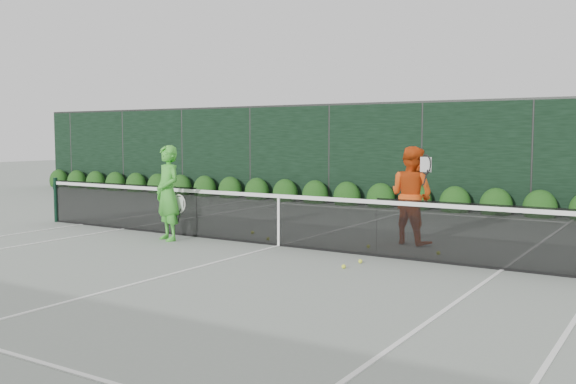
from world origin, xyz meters
The scene contains 8 objects.
ground centered at (0.00, 0.00, 0.00)m, with size 80.00×80.00×0.00m, color gray.
tennis_net centered at (-0.02, 0.00, 0.53)m, with size 12.90×0.10×1.07m.
player_woman centered at (-2.22, -0.60, 0.94)m, with size 0.80×0.66×1.88m.
player_man centered at (2.01, 1.57, 0.94)m, with size 1.07×0.92×1.87m.
court_lines centered at (0.00, 0.00, 0.01)m, with size 11.03×23.83×0.01m.
windscreen_fence centered at (0.00, -2.71, 1.51)m, with size 32.00×21.07×3.06m.
hedge_row centered at (0.00, 7.15, 0.23)m, with size 31.66×0.65×0.94m.
tennis_balls centered at (1.10, 0.15, 0.03)m, with size 4.19×2.19×0.07m.
Camera 1 is at (6.51, -10.01, 2.07)m, focal length 40.00 mm.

